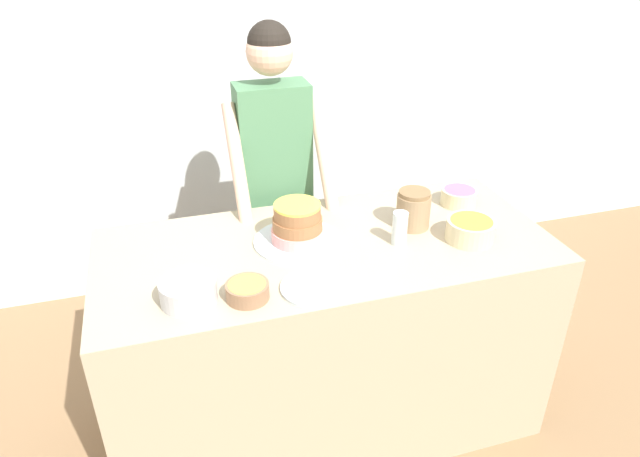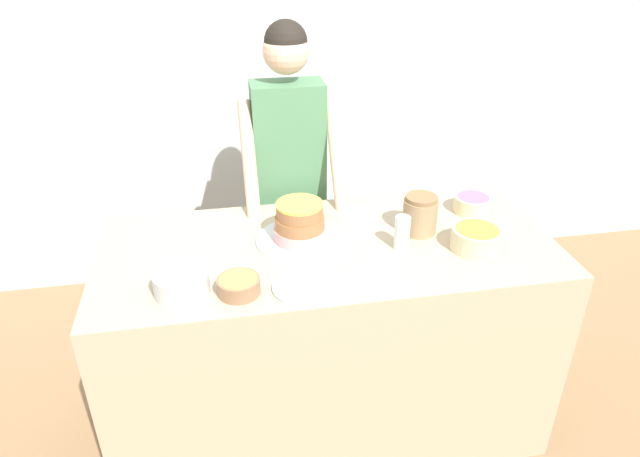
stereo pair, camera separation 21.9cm
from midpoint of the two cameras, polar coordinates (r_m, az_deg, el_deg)
The scene contains 11 objects.
wall_back at distance 3.42m, azimuth -8.39°, elevation 15.03°, with size 10.00×0.05×2.60m.
counter at distance 2.56m, azimuth -1.82°, elevation -10.83°, with size 1.83×0.81×0.95m.
person_baker at distance 2.73m, azimuth -6.87°, elevation 6.49°, with size 0.45×0.47×1.72m.
cake at distance 2.27m, azimuth -5.02°, elevation 0.14°, with size 0.36×0.36×0.17m.
frosting_bowl_purple at distance 2.64m, azimuth 11.44°, elevation 3.14°, with size 0.16×0.16×0.07m.
frosting_bowl_pink at distance 2.02m, azimuth -16.12°, elevation -6.08°, with size 0.19×0.19×0.08m.
frosting_bowl_orange at distance 2.35m, azimuth 12.27°, elevation -0.16°, with size 0.20×0.20×0.09m.
frosting_bowl_yellow at distance 2.00m, azimuth -10.43°, elevation -6.19°, with size 0.15×0.15×0.06m.
drinking_glass at distance 2.27m, azimuth 5.25°, elevation -0.06°, with size 0.06×0.06×0.14m.
ceramic_plate at distance 2.03m, azimuth -3.75°, elevation -6.00°, with size 0.24×0.24×0.01m.
stoneware_jar at distance 2.39m, azimuth 6.75°, elevation 1.84°, with size 0.14×0.14×0.16m.
Camera 1 is at (-0.60, -1.47, 2.12)m, focal length 32.00 mm.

